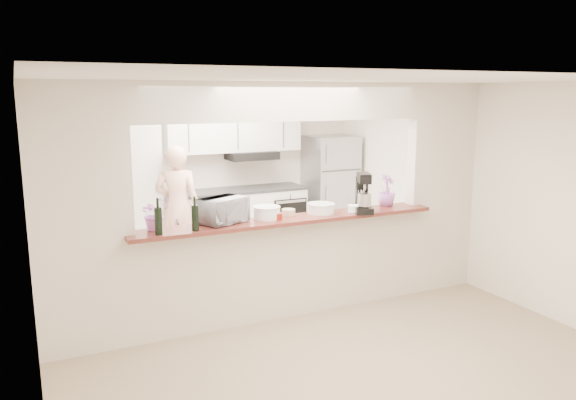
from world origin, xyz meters
TOP-DOWN VIEW (x-y plane):
  - floor at (0.00, 0.00)m, footprint 6.00×6.00m
  - tile_overlay at (0.00, 1.55)m, footprint 5.00×2.90m
  - partition at (0.00, 0.00)m, footprint 5.00×0.15m
  - bar_counter at (0.00, -0.00)m, footprint 3.40×0.38m
  - kitchen_cabinets at (-0.19, 2.72)m, footprint 3.15×0.62m
  - refrigerator at (2.05, 2.65)m, footprint 0.75×0.70m
  - flower_left at (-1.39, 0.05)m, footprint 0.35×0.32m
  - wine_bottle_a at (-1.05, -0.15)m, footprint 0.07×0.07m
  - wine_bottle_b at (-1.40, -0.15)m, footprint 0.07×0.07m
  - toaster_oven at (-0.70, 0.05)m, footprint 0.55×0.48m
  - serving_bowls at (-0.70, 0.05)m, footprint 0.33×0.33m
  - plate_stack_a at (-0.23, 0.03)m, footprint 0.29×0.29m
  - plate_stack_b at (0.42, 0.03)m, footprint 0.31×0.31m
  - red_bowl at (-0.15, -0.03)m, footprint 0.14×0.14m
  - tan_bowl at (0.05, 0.08)m, footprint 0.14×0.14m
  - utensil_caddy at (0.80, -0.13)m, footprint 0.31×0.25m
  - stand_mixer at (0.86, -0.14)m, footprint 0.29×0.34m
  - flower_right at (1.30, 0.05)m, footprint 0.27×0.27m
  - person at (-0.59, 2.27)m, footprint 0.72×0.62m

SIDE VIEW (x-z plane):
  - floor at x=0.00m, z-range 0.00..0.00m
  - tile_overlay at x=0.00m, z-range 0.00..0.01m
  - bar_counter at x=0.00m, z-range 0.03..1.12m
  - person at x=-0.59m, z-range 0.00..1.68m
  - refrigerator at x=2.05m, z-range 0.00..1.70m
  - kitchen_cabinets at x=-0.19m, z-range -0.15..2.10m
  - red_bowl at x=-0.15m, z-range 1.09..1.16m
  - tan_bowl at x=0.05m, z-range 1.09..1.16m
  - plate_stack_b at x=0.42m, z-range 1.09..1.20m
  - plate_stack_a at x=-0.23m, z-range 1.09..1.22m
  - serving_bowls at x=-0.70m, z-range 1.09..1.30m
  - utensil_caddy at x=0.80m, z-range 1.07..1.32m
  - toaster_oven at x=-0.70m, z-range 1.09..1.35m
  - wine_bottle_a at x=-1.05m, z-range 1.05..1.39m
  - wine_bottle_b at x=-1.40m, z-range 1.05..1.40m
  - flower_left at x=-1.39m, z-range 1.09..1.41m
  - flower_right at x=1.30m, z-range 1.09..1.46m
  - stand_mixer at x=0.86m, z-range 1.07..1.51m
  - partition at x=0.00m, z-range 0.23..2.73m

